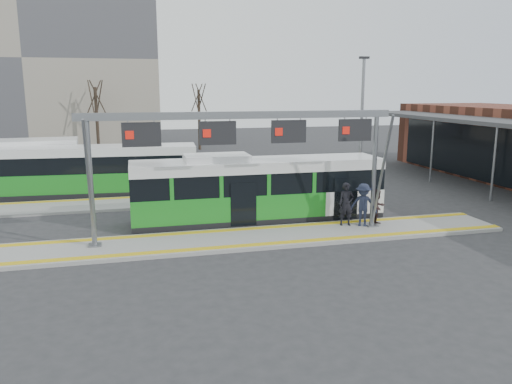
# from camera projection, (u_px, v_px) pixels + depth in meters

# --- Properties ---
(ground) EXTENTS (120.00, 120.00, 0.00)m
(ground) POSITION_uv_depth(u_px,v_px,m) (256.00, 240.00, 21.05)
(ground) COLOR #2D2D30
(ground) RESTS_ON ground
(platform_main) EXTENTS (22.00, 3.00, 0.15)m
(platform_main) POSITION_uv_depth(u_px,v_px,m) (256.00, 238.00, 21.04)
(platform_main) COLOR gray
(platform_main) RESTS_ON ground
(platform_second) EXTENTS (20.00, 3.00, 0.15)m
(platform_second) POSITION_uv_depth(u_px,v_px,m) (151.00, 202.00, 27.68)
(platform_second) COLOR gray
(platform_second) RESTS_ON ground
(tactile_main) EXTENTS (22.00, 2.65, 0.02)m
(tactile_main) POSITION_uv_depth(u_px,v_px,m) (256.00, 236.00, 21.02)
(tactile_main) COLOR gold
(tactile_main) RESTS_ON platform_main
(tactile_second) EXTENTS (20.00, 0.35, 0.02)m
(tactile_second) POSITION_uv_depth(u_px,v_px,m) (150.00, 196.00, 28.75)
(tactile_second) COLOR gold
(tactile_second) RESTS_ON platform_second
(gantry) EXTENTS (13.00, 1.68, 5.20)m
(gantry) POSITION_uv_depth(u_px,v_px,m) (246.00, 137.00, 20.34)
(gantry) COLOR slate
(gantry) RESTS_ON platform_main
(apartment_block) EXTENTS (24.50, 12.50, 18.40)m
(apartment_block) POSITION_uv_depth(u_px,v_px,m) (33.00, 59.00, 50.03)
(apartment_block) COLOR gray
(apartment_block) RESTS_ON ground
(hero_bus) EXTENTS (11.93, 2.61, 3.27)m
(hero_bus) POSITION_uv_depth(u_px,v_px,m) (257.00, 190.00, 23.80)
(hero_bus) COLOR black
(hero_bus) RESTS_ON ground
(bg_bus_green) EXTENTS (11.85, 3.24, 2.93)m
(bg_bus_green) POSITION_uv_depth(u_px,v_px,m) (96.00, 171.00, 29.65)
(bg_bus_green) COLOR black
(bg_bus_green) RESTS_ON ground
(passenger_a) EXTENTS (0.78, 0.58, 1.96)m
(passenger_a) POSITION_uv_depth(u_px,v_px,m) (346.00, 204.00, 22.54)
(passenger_a) COLOR black
(passenger_a) RESTS_ON platform_main
(passenger_b) EXTENTS (0.94, 0.82, 1.64)m
(passenger_b) POSITION_uv_depth(u_px,v_px,m) (377.00, 207.00, 22.73)
(passenger_b) COLOR black
(passenger_b) RESTS_ON platform_main
(passenger_c) EXTENTS (1.45, 1.23, 1.95)m
(passenger_c) POSITION_uv_depth(u_px,v_px,m) (363.00, 205.00, 22.43)
(passenger_c) COLOR #1E2437
(passenger_c) RESTS_ON platform_main
(tree_left) EXTENTS (1.40, 1.40, 7.26)m
(tree_left) POSITION_uv_depth(u_px,v_px,m) (96.00, 97.00, 44.78)
(tree_left) COLOR #382B21
(tree_left) RESTS_ON ground
(tree_mid) EXTENTS (1.40, 1.40, 7.01)m
(tree_mid) POSITION_uv_depth(u_px,v_px,m) (199.00, 98.00, 51.25)
(tree_mid) COLOR #382B21
(tree_mid) RESTS_ON ground
(lamp_east) EXTENTS (0.50, 0.25, 7.90)m
(lamp_east) POSITION_uv_depth(u_px,v_px,m) (361.00, 128.00, 26.72)
(lamp_east) COLOR slate
(lamp_east) RESTS_ON ground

